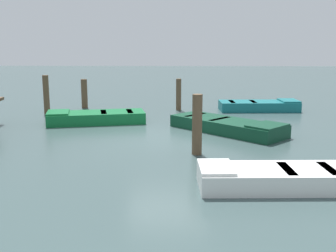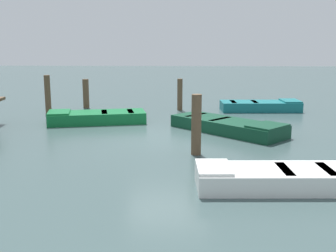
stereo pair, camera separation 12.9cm
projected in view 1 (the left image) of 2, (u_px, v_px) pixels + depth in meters
The scene contains 9 objects.
ground_plane at pixel (168, 137), 12.78m from camera, with size 80.00×80.00×0.00m, color #384C4C.
rowboat_white at pixel (274, 177), 8.29m from camera, with size 1.31×3.11×0.46m.
rowboat_dark_green at pixel (227, 125), 13.47m from camera, with size 3.66×3.74×0.46m.
rowboat_teal at pixel (259, 106), 17.72m from camera, with size 1.38×3.38×0.46m.
rowboat_green at pixel (96, 117), 14.99m from camera, with size 1.97×3.65×0.46m.
mooring_piling_far_left at pixel (84, 94), 18.42m from camera, with size 0.27×0.27×1.28m, color brown.
mooring_piling_mid_left at pixel (46, 95), 16.81m from camera, with size 0.24×0.24×1.58m, color brown.
mooring_piling_far_right at pixel (197, 125), 10.66m from camera, with size 0.26×0.26×1.58m, color brown.
mooring_piling_center at pixel (179, 95), 17.76m from camera, with size 0.22×0.22×1.36m, color brown.
Camera 1 is at (-12.45, -0.38, 2.87)m, focal length 44.13 mm.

